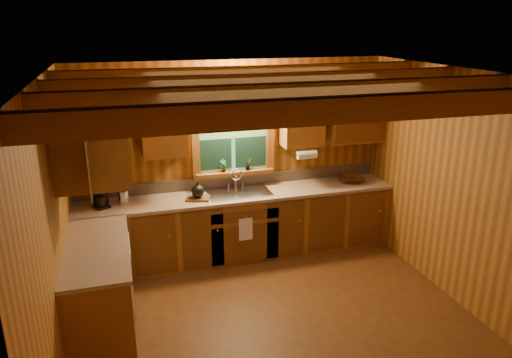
{
  "coord_description": "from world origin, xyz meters",
  "views": [
    {
      "loc": [
        -1.47,
        -4.18,
        3.08
      ],
      "look_at": [
        0.0,
        0.8,
        1.35
      ],
      "focal_mm": 33.66,
      "sensor_mm": 36.0,
      "label": 1
    }
  ],
  "objects": [
    {
      "name": "room",
      "position": [
        0.0,
        0.0,
        1.3
      ],
      "size": [
        4.2,
        4.2,
        4.2
      ],
      "color": "#583415",
      "rests_on": "ground"
    },
    {
      "name": "ceiling_beams",
      "position": [
        0.0,
        0.0,
        2.49
      ],
      "size": [
        4.2,
        2.54,
        0.18
      ],
      "color": "brown",
      "rests_on": "room"
    },
    {
      "name": "base_cabinets",
      "position": [
        -0.49,
        1.28,
        0.43
      ],
      "size": [
        4.2,
        2.22,
        0.86
      ],
      "color": "brown",
      "rests_on": "ground"
    },
    {
      "name": "countertop",
      "position": [
        -0.48,
        1.29,
        0.88
      ],
      "size": [
        4.2,
        2.24,
        0.04
      ],
      "color": "#9E896D",
      "rests_on": "base_cabinets"
    },
    {
      "name": "backsplash",
      "position": [
        0.0,
        1.89,
        0.98
      ],
      "size": [
        4.2,
        0.02,
        0.16
      ],
      "primitive_type": "cube",
      "color": "#9A8467",
      "rests_on": "room"
    },
    {
      "name": "dishwasher_panel",
      "position": [
        -1.47,
        0.68,
        0.43
      ],
      "size": [
        0.02,
        0.6,
        0.8
      ],
      "primitive_type": "cube",
      "color": "white",
      "rests_on": "base_cabinets"
    },
    {
      "name": "upper_cabinets",
      "position": [
        -0.56,
        1.42,
        1.84
      ],
      "size": [
        4.19,
        1.77,
        0.78
      ],
      "color": "brown",
      "rests_on": "room"
    },
    {
      "name": "window",
      "position": [
        0.0,
        1.87,
        1.53
      ],
      "size": [
        1.12,
        0.08,
        1.0
      ],
      "color": "brown",
      "rests_on": "room"
    },
    {
      "name": "window_sill",
      "position": [
        0.0,
        1.82,
        1.12
      ],
      "size": [
        1.06,
        0.14,
        0.04
      ],
      "primitive_type": "cube",
      "color": "brown",
      "rests_on": "room"
    },
    {
      "name": "wall_sconce",
      "position": [
        0.0,
        1.75,
        2.16
      ],
      "size": [
        0.45,
        0.21,
        0.17
      ],
      "color": "black",
      "rests_on": "room"
    },
    {
      "name": "paper_towel_roll",
      "position": [
        0.92,
        1.53,
        1.37
      ],
      "size": [
        0.27,
        0.11,
        0.11
      ],
      "primitive_type": "cylinder",
      "rotation": [
        0.0,
        1.57,
        0.0
      ],
      "color": "white",
      "rests_on": "upper_cabinets"
    },
    {
      "name": "dish_towel",
      "position": [
        0.0,
        1.26,
        0.52
      ],
      "size": [
        0.18,
        0.01,
        0.3
      ],
      "primitive_type": "cube",
      "color": "white",
      "rests_on": "base_cabinets"
    },
    {
      "name": "sink",
      "position": [
        0.0,
        1.6,
        0.86
      ],
      "size": [
        0.82,
        0.48,
        0.43
      ],
      "color": "silver",
      "rests_on": "countertop"
    },
    {
      "name": "coffee_maker",
      "position": [
        -1.74,
        1.61,
        1.04
      ],
      "size": [
        0.16,
        0.21,
        0.29
      ],
      "rotation": [
        0.0,
        0.0,
        0.4
      ],
      "color": "black",
      "rests_on": "countertop"
    },
    {
      "name": "utensil_crock",
      "position": [
        -1.47,
        1.65,
        0.99
      ],
      "size": [
        0.13,
        0.13,
        0.38
      ],
      "rotation": [
        0.0,
        0.0,
        -0.34
      ],
      "color": "silver",
      "rests_on": "countertop"
    },
    {
      "name": "cutting_board",
      "position": [
        -0.56,
        1.52,
        0.91
      ],
      "size": [
        0.34,
        0.29,
        0.03
      ],
      "primitive_type": "cube",
      "rotation": [
        0.0,
        0.0,
        -0.31
      ],
      "color": "#5D3614",
      "rests_on": "countertop"
    },
    {
      "name": "teakettle",
      "position": [
        -0.56,
        1.52,
        1.01
      ],
      "size": [
        0.16,
        0.16,
        0.21
      ],
      "rotation": [
        0.0,
        0.0,
        -0.28
      ],
      "color": "black",
      "rests_on": "cutting_board"
    },
    {
      "name": "wicker_basket",
      "position": [
        1.64,
        1.6,
        0.94
      ],
      "size": [
        0.44,
        0.44,
        0.09
      ],
      "primitive_type": "imported",
      "rotation": [
        0.0,
        0.0,
        -0.24
      ],
      "color": "#48230C",
      "rests_on": "countertop"
    },
    {
      "name": "potted_plant_left",
      "position": [
        -0.16,
        1.8,
        1.23
      ],
      "size": [
        0.11,
        0.09,
        0.18
      ],
      "primitive_type": "imported",
      "rotation": [
        0.0,
        0.0,
        0.3
      ],
      "color": "#5D3614",
      "rests_on": "window_sill"
    },
    {
      "name": "potted_plant_right",
      "position": [
        0.19,
        1.8,
        1.22
      ],
      "size": [
        0.1,
        0.09,
        0.16
      ],
      "primitive_type": "imported",
      "rotation": [
        0.0,
        0.0,
        0.16
      ],
      "color": "#5D3614",
      "rests_on": "window_sill"
    }
  ]
}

